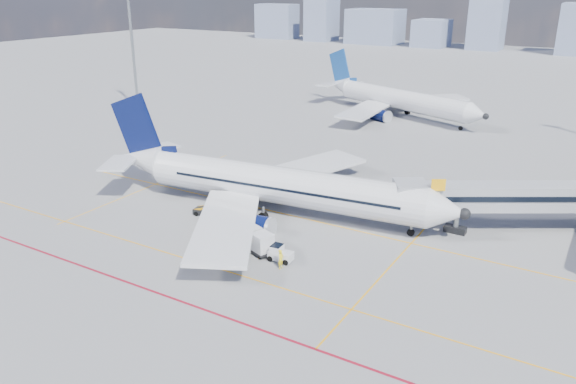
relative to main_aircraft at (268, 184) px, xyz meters
name	(u,v)px	position (x,y,z in m)	size (l,w,h in m)	color
ground	(249,242)	(2.78, -7.88, -3.22)	(420.00, 420.00, 0.00)	gray
apron_markings	(220,256)	(2.20, -11.79, -3.21)	(90.00, 35.12, 0.01)	orange
jet_bridge	(534,198)	(26.29, 9.03, 0.52)	(23.55, 15.78, 6.30)	#909298
floodlight_mast_nw	(132,41)	(-52.22, 32.12, 10.37)	(3.20, 0.61, 25.45)	gray
distant_skyline	(555,26)	(6.61, 182.12, 6.54)	(243.70, 15.82, 30.54)	slate
main_aircraft	(268,184)	(0.00, 0.00, 0.00)	(42.80, 37.23, 12.52)	silver
second_aircraft	(397,99)	(-5.17, 53.91, 0.01)	(38.11, 32.30, 11.59)	silver
baggage_tug	(280,253)	(7.52, -9.70, -2.48)	(2.31, 1.48, 1.55)	silver
cargo_dolly	(257,240)	(4.62, -9.16, -2.03)	(4.31, 3.09, 2.16)	black
belt_loader	(211,211)	(-4.53, -4.51, -2.65)	(5.45, 2.06, 2.18)	black
ramp_worker	(281,259)	(8.41, -10.92, -2.30)	(0.67, 0.44, 1.84)	yellow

